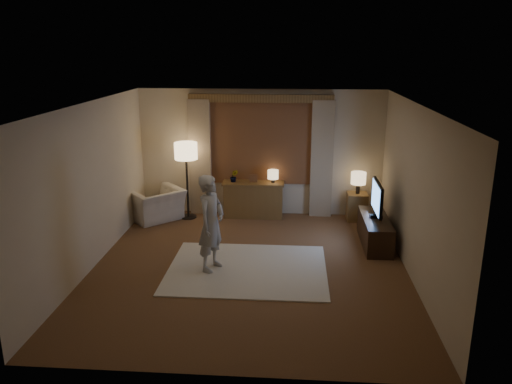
# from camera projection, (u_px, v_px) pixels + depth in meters

# --- Properties ---
(room) EXTENTS (5.04, 5.54, 2.64)m
(room) POSITION_uv_depth(u_px,v_px,m) (252.00, 179.00, 8.12)
(room) COLOR brown
(room) RESTS_ON ground
(rug) EXTENTS (2.50, 2.00, 0.02)m
(rug) POSITION_uv_depth(u_px,v_px,m) (247.00, 269.00, 7.94)
(rug) COLOR beige
(rug) RESTS_ON floor
(sideboard) EXTENTS (1.20, 0.40, 0.70)m
(sideboard) POSITION_uv_depth(u_px,v_px,m) (253.00, 200.00, 10.31)
(sideboard) COLOR brown
(sideboard) RESTS_ON floor
(picture_frame) EXTENTS (0.16, 0.02, 0.20)m
(picture_frame) POSITION_uv_depth(u_px,v_px,m) (253.00, 179.00, 10.19)
(picture_frame) COLOR brown
(picture_frame) RESTS_ON sideboard
(plant) EXTENTS (0.17, 0.13, 0.30)m
(plant) POSITION_uv_depth(u_px,v_px,m) (234.00, 177.00, 10.20)
(plant) COLOR #999999
(plant) RESTS_ON sideboard
(table_lamp_sideboard) EXTENTS (0.22, 0.22, 0.30)m
(table_lamp_sideboard) POSITION_uv_depth(u_px,v_px,m) (273.00, 175.00, 10.13)
(table_lamp_sideboard) COLOR black
(table_lamp_sideboard) RESTS_ON sideboard
(floor_lamp) EXTENTS (0.46, 0.46, 1.57)m
(floor_lamp) POSITION_uv_depth(u_px,v_px,m) (186.00, 155.00, 9.97)
(floor_lamp) COLOR black
(floor_lamp) RESTS_ON floor
(armchair) EXTENTS (1.30, 1.30, 0.64)m
(armchair) POSITION_uv_depth(u_px,v_px,m) (156.00, 205.00, 10.14)
(armchair) COLOR beige
(armchair) RESTS_ON floor
(side_table) EXTENTS (0.40, 0.40, 0.56)m
(side_table) POSITION_uv_depth(u_px,v_px,m) (357.00, 207.00, 10.13)
(side_table) COLOR brown
(side_table) RESTS_ON floor
(table_lamp_side) EXTENTS (0.30, 0.30, 0.44)m
(table_lamp_side) POSITION_uv_depth(u_px,v_px,m) (358.00, 179.00, 9.97)
(table_lamp_side) COLOR black
(table_lamp_side) RESTS_ON side_table
(tv_stand) EXTENTS (0.45, 1.40, 0.50)m
(tv_stand) POSITION_uv_depth(u_px,v_px,m) (375.00, 231.00, 8.88)
(tv_stand) COLOR black
(tv_stand) RESTS_ON floor
(tv) EXTENTS (0.22, 0.90, 0.65)m
(tv) POSITION_uv_depth(u_px,v_px,m) (377.00, 199.00, 8.71)
(tv) COLOR black
(tv) RESTS_ON tv_stand
(person) EXTENTS (0.55, 0.65, 1.53)m
(person) POSITION_uv_depth(u_px,v_px,m) (211.00, 223.00, 7.72)
(person) COLOR #B9B4AB
(person) RESTS_ON rug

